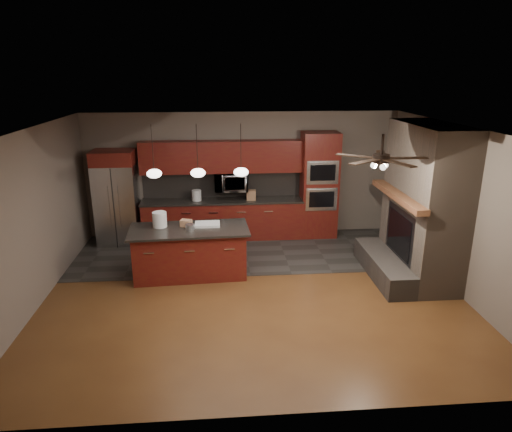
{
  "coord_description": "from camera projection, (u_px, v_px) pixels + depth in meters",
  "views": [
    {
      "loc": [
        -0.53,
        -7.13,
        3.66
      ],
      "look_at": [
        0.1,
        0.6,
        1.18
      ],
      "focal_mm": 32.0,
      "sensor_mm": 36.0,
      "label": 1
    }
  ],
  "objects": [
    {
      "name": "kitchen_island",
      "position": [
        190.0,
        252.0,
        8.41
      ],
      "size": [
        2.2,
        1.09,
        0.92
      ],
      "rotation": [
        0.0,
        0.0,
        0.05
      ],
      "color": "#5F2011",
      "rests_on": "ground"
    },
    {
      "name": "refrigerator",
      "position": [
        117.0,
        198.0,
        9.88
      ],
      "size": [
        0.88,
        0.75,
        2.05
      ],
      "color": "silver",
      "rests_on": "ground"
    },
    {
      "name": "pendant_left",
      "position": [
        154.0,
        173.0,
        7.86
      ],
      "size": [
        0.26,
        0.26,
        0.92
      ],
      "color": "black",
      "rests_on": "ceiling"
    },
    {
      "name": "white_bucket",
      "position": [
        160.0,
        220.0,
        8.33
      ],
      "size": [
        0.28,
        0.28,
        0.28
      ],
      "primitive_type": "cylinder",
      "rotation": [
        0.0,
        0.0,
        -0.06
      ],
      "color": "white",
      "rests_on": "kitchen_island"
    },
    {
      "name": "pendant_center",
      "position": [
        198.0,
        173.0,
        7.92
      ],
      "size": [
        0.26,
        0.26,
        0.92
      ],
      "color": "black",
      "rests_on": "ceiling"
    },
    {
      "name": "back_cabinetry",
      "position": [
        222.0,
        200.0,
        10.22
      ],
      "size": [
        3.59,
        0.64,
        2.2
      ],
      "color": "#5F2011",
      "rests_on": "ground"
    },
    {
      "name": "counter_bucket",
      "position": [
        197.0,
        195.0,
        10.09
      ],
      "size": [
        0.22,
        0.22,
        0.24
      ],
      "primitive_type": "cylinder",
      "rotation": [
        0.0,
        0.0,
        0.05
      ],
      "color": "silver",
      "rests_on": "back_cabinetry"
    },
    {
      "name": "right_wall",
      "position": [
        457.0,
        209.0,
        7.77
      ],
      "size": [
        0.02,
        6.0,
        2.8
      ],
      "primitive_type": "cube",
      "color": "#6D6157",
      "rests_on": "ground"
    },
    {
      "name": "back_wall",
      "position": [
        243.0,
        175.0,
        10.34
      ],
      "size": [
        7.0,
        0.02,
        2.8
      ],
      "primitive_type": "cube",
      "color": "#6D6157",
      "rests_on": "ground"
    },
    {
      "name": "fireplace_column",
      "position": [
        420.0,
        209.0,
        8.14
      ],
      "size": [
        1.3,
        2.1,
        2.8
      ],
      "color": "#715F50",
      "rests_on": "ground"
    },
    {
      "name": "paint_tray",
      "position": [
        207.0,
        224.0,
        8.43
      ],
      "size": [
        0.46,
        0.32,
        0.05
      ],
      "primitive_type": "cube",
      "rotation": [
        0.0,
        0.0,
        0.01
      ],
      "color": "white",
      "rests_on": "kitchen_island"
    },
    {
      "name": "microwave",
      "position": [
        231.0,
        182.0,
        10.11
      ],
      "size": [
        0.73,
        0.41,
        0.5
      ],
      "primitive_type": "imported",
      "color": "silver",
      "rests_on": "back_cabinetry"
    },
    {
      "name": "oven_tower",
      "position": [
        319.0,
        185.0,
        10.25
      ],
      "size": [
        0.8,
        0.63,
        2.38
      ],
      "color": "#5F2011",
      "rests_on": "ground"
    },
    {
      "name": "ground",
      "position": [
        253.0,
        291.0,
        7.92
      ],
      "size": [
        7.0,
        7.0,
        0.0
      ],
      "primitive_type": "plane",
      "color": "brown",
      "rests_on": "ground"
    },
    {
      "name": "paint_can",
      "position": [
        190.0,
        227.0,
        8.19
      ],
      "size": [
        0.21,
        0.21,
        0.11
      ],
      "primitive_type": "cylinder",
      "rotation": [
        0.0,
        0.0,
        0.44
      ],
      "color": "silver",
      "rests_on": "kitchen_island"
    },
    {
      "name": "cardboard_box",
      "position": [
        186.0,
        223.0,
        8.37
      ],
      "size": [
        0.23,
        0.19,
        0.12
      ],
      "primitive_type": "cube",
      "rotation": [
        0.0,
        0.0,
        -0.3
      ],
      "color": "#AD7B59",
      "rests_on": "kitchen_island"
    },
    {
      "name": "ceiling",
      "position": [
        252.0,
        128.0,
        7.07
      ],
      "size": [
        7.0,
        6.0,
        0.02
      ],
      "primitive_type": "cube",
      "color": "white",
      "rests_on": "back_wall"
    },
    {
      "name": "pendant_right",
      "position": [
        241.0,
        172.0,
        7.98
      ],
      "size": [
        0.26,
        0.26,
        0.92
      ],
      "color": "black",
      "rests_on": "ceiling"
    },
    {
      "name": "ceiling_fan",
      "position": [
        381.0,
        158.0,
        6.55
      ],
      "size": [
        1.27,
        1.33,
        0.41
      ],
      "color": "black",
      "rests_on": "ceiling"
    },
    {
      "name": "slate_tile_patch",
      "position": [
        246.0,
        252.0,
        9.63
      ],
      "size": [
        7.0,
        2.4,
        0.01
      ],
      "primitive_type": "cube",
      "color": "#312E2C",
      "rests_on": "ground"
    },
    {
      "name": "left_wall",
      "position": [
        33.0,
        220.0,
        7.22
      ],
      "size": [
        0.02,
        6.0,
        2.8
      ],
      "primitive_type": "cube",
      "color": "#6D6157",
      "rests_on": "ground"
    },
    {
      "name": "counter_box",
      "position": [
        251.0,
        195.0,
        10.14
      ],
      "size": [
        0.21,
        0.17,
        0.22
      ],
      "primitive_type": "cube",
      "rotation": [
        0.0,
        0.0,
        -0.06
      ],
      "color": "#986E4E",
      "rests_on": "back_cabinetry"
    }
  ]
}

